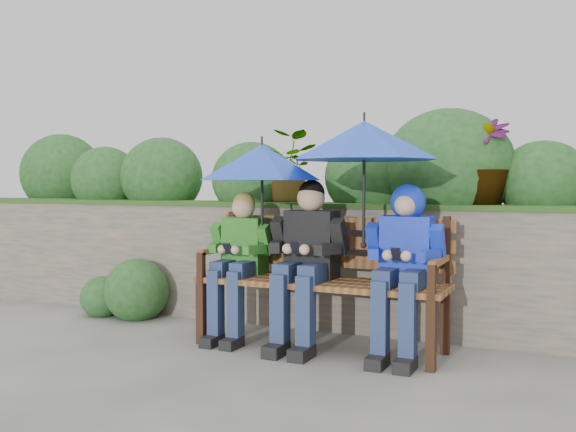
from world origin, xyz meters
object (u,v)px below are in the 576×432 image
at_px(boy_right, 404,255).
at_px(boy_middle, 306,255).
at_px(boy_left, 239,256).
at_px(umbrella_right, 364,140).
at_px(park_bench, 324,272).
at_px(umbrella_left, 262,162).

bearing_deg(boy_right, boy_middle, -178.67).
bearing_deg(boy_left, umbrella_right, 3.38).
distance_m(park_bench, boy_middle, 0.19).
bearing_deg(umbrella_right, boy_left, -176.62).
bearing_deg(park_bench, boy_right, -7.19).
bearing_deg(umbrella_left, boy_left, -170.95).
height_order(park_bench, boy_middle, boy_middle).
bearing_deg(boy_left, boy_middle, -1.00).
height_order(boy_left, umbrella_left, umbrella_left).
xyz_separation_m(park_bench, umbrella_left, (-0.48, -0.05, 0.80)).
relative_size(umbrella_left, umbrella_right, 0.91).
bearing_deg(boy_middle, boy_right, 1.33).
distance_m(boy_left, boy_middle, 0.56).
distance_m(boy_left, umbrella_left, 0.73).
bearing_deg(boy_right, umbrella_left, 178.80).
bearing_deg(boy_middle, umbrella_left, 174.06).
bearing_deg(park_bench, umbrella_left, -173.48).
xyz_separation_m(boy_middle, umbrella_left, (-0.38, 0.04, 0.67)).
distance_m(park_bench, umbrella_right, 0.99).
height_order(park_bench, umbrella_left, umbrella_left).
relative_size(park_bench, umbrella_right, 1.76).
xyz_separation_m(boy_left, boy_middle, (0.56, -0.01, 0.04)).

